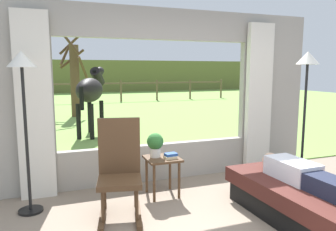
{
  "coord_description": "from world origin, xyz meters",
  "views": [
    {
      "loc": [
        -1.48,
        -2.26,
        1.66
      ],
      "look_at": [
        0.0,
        1.8,
        1.05
      ],
      "focal_mm": 34.24,
      "sensor_mm": 36.0,
      "label": 1
    }
  ],
  "objects_px": {
    "potted_plant": "(155,143)",
    "horse": "(91,91)",
    "pasture_tree": "(75,77)",
    "floor_lamp_right": "(307,78)",
    "book_stack": "(171,156)",
    "floor_lamp_left": "(23,84)",
    "reclining_person": "(305,175)",
    "rocking_chair": "(120,169)",
    "recliner_sofa": "(300,200)",
    "side_table": "(162,164)"
  },
  "relations": [
    {
      "from": "recliner_sofa",
      "to": "side_table",
      "type": "height_order",
      "value": "side_table"
    },
    {
      "from": "recliner_sofa",
      "to": "pasture_tree",
      "type": "xyz_separation_m",
      "value": [
        -1.76,
        9.1,
        1.21
      ]
    },
    {
      "from": "reclining_person",
      "to": "floor_lamp_right",
      "type": "relative_size",
      "value": 0.74
    },
    {
      "from": "recliner_sofa",
      "to": "potted_plant",
      "type": "height_order",
      "value": "potted_plant"
    },
    {
      "from": "horse",
      "to": "pasture_tree",
      "type": "bearing_deg",
      "value": 116.72
    },
    {
      "from": "floor_lamp_left",
      "to": "side_table",
      "type": "bearing_deg",
      "value": -1.91
    },
    {
      "from": "book_stack",
      "to": "pasture_tree",
      "type": "bearing_deg",
      "value": 94.45
    },
    {
      "from": "horse",
      "to": "recliner_sofa",
      "type": "bearing_deg",
      "value": -48.93
    },
    {
      "from": "rocking_chair",
      "to": "potted_plant",
      "type": "xyz_separation_m",
      "value": [
        0.57,
        0.45,
        0.16
      ]
    },
    {
      "from": "side_table",
      "to": "book_stack",
      "type": "bearing_deg",
      "value": -38.41
    },
    {
      "from": "recliner_sofa",
      "to": "pasture_tree",
      "type": "height_order",
      "value": "pasture_tree"
    },
    {
      "from": "recliner_sofa",
      "to": "pasture_tree",
      "type": "bearing_deg",
      "value": 99.48
    },
    {
      "from": "book_stack",
      "to": "floor_lamp_left",
      "type": "height_order",
      "value": "floor_lamp_left"
    },
    {
      "from": "potted_plant",
      "to": "horse",
      "type": "height_order",
      "value": "horse"
    },
    {
      "from": "rocking_chair",
      "to": "side_table",
      "type": "bearing_deg",
      "value": 42.91
    },
    {
      "from": "pasture_tree",
      "to": "side_table",
      "type": "bearing_deg",
      "value": -86.14
    },
    {
      "from": "pasture_tree",
      "to": "floor_lamp_right",
      "type": "bearing_deg",
      "value": -72.37
    },
    {
      "from": "reclining_person",
      "to": "recliner_sofa",
      "type": "bearing_deg",
      "value": 88.54
    },
    {
      "from": "floor_lamp_left",
      "to": "recliner_sofa",
      "type": "bearing_deg",
      "value": -23.35
    },
    {
      "from": "floor_lamp_right",
      "to": "reclining_person",
      "type": "bearing_deg",
      "value": -131.53
    },
    {
      "from": "potted_plant",
      "to": "horse",
      "type": "distance_m",
      "value": 4.3
    },
    {
      "from": "recliner_sofa",
      "to": "horse",
      "type": "bearing_deg",
      "value": 105.0
    },
    {
      "from": "reclining_person",
      "to": "floor_lamp_right",
      "type": "distance_m",
      "value": 1.64
    },
    {
      "from": "book_stack",
      "to": "pasture_tree",
      "type": "xyz_separation_m",
      "value": [
        -0.62,
        7.99,
        0.87
      ]
    },
    {
      "from": "reclining_person",
      "to": "floor_lamp_left",
      "type": "bearing_deg",
      "value": 154.35
    },
    {
      "from": "rocking_chair",
      "to": "side_table",
      "type": "xyz_separation_m",
      "value": [
        0.65,
        0.39,
        -0.12
      ]
    },
    {
      "from": "horse",
      "to": "book_stack",
      "type": "bearing_deg",
      "value": -59.02
    },
    {
      "from": "side_table",
      "to": "potted_plant",
      "type": "height_order",
      "value": "potted_plant"
    },
    {
      "from": "side_table",
      "to": "book_stack",
      "type": "xyz_separation_m",
      "value": [
        0.09,
        -0.07,
        0.13
      ]
    },
    {
      "from": "side_table",
      "to": "book_stack",
      "type": "relative_size",
      "value": 3.05
    },
    {
      "from": "book_stack",
      "to": "horse",
      "type": "bearing_deg",
      "value": 96.36
    },
    {
      "from": "rocking_chair",
      "to": "pasture_tree",
      "type": "bearing_deg",
      "value": 101.46
    },
    {
      "from": "book_stack",
      "to": "reclining_person",
      "type": "bearing_deg",
      "value": -45.59
    },
    {
      "from": "side_table",
      "to": "floor_lamp_right",
      "type": "xyz_separation_m",
      "value": [
        2.07,
        -0.28,
        1.13
      ]
    },
    {
      "from": "horse",
      "to": "floor_lamp_left",
      "type": "bearing_deg",
      "value": -81.46
    },
    {
      "from": "floor_lamp_left",
      "to": "horse",
      "type": "distance_m",
      "value": 4.46
    },
    {
      "from": "pasture_tree",
      "to": "book_stack",
      "type": "bearing_deg",
      "value": -85.55
    },
    {
      "from": "side_table",
      "to": "potted_plant",
      "type": "xyz_separation_m",
      "value": [
        -0.08,
        0.06,
        0.28
      ]
    },
    {
      "from": "recliner_sofa",
      "to": "rocking_chair",
      "type": "distance_m",
      "value": 2.06
    },
    {
      "from": "floor_lamp_right",
      "to": "book_stack",
      "type": "bearing_deg",
      "value": 174.07
    },
    {
      "from": "side_table",
      "to": "pasture_tree",
      "type": "distance_m",
      "value": 8.0
    },
    {
      "from": "book_stack",
      "to": "recliner_sofa",
      "type": "bearing_deg",
      "value": -44.33
    },
    {
      "from": "reclining_person",
      "to": "rocking_chair",
      "type": "height_order",
      "value": "rocking_chair"
    },
    {
      "from": "reclining_person",
      "to": "rocking_chair",
      "type": "bearing_deg",
      "value": 154.29
    },
    {
      "from": "rocking_chair",
      "to": "horse",
      "type": "bearing_deg",
      "value": 99.25
    },
    {
      "from": "reclining_person",
      "to": "side_table",
      "type": "xyz_separation_m",
      "value": [
        -1.22,
        1.23,
        -0.1
      ]
    },
    {
      "from": "potted_plant",
      "to": "recliner_sofa",
      "type": "bearing_deg",
      "value": -43.55
    },
    {
      "from": "rocking_chair",
      "to": "floor_lamp_left",
      "type": "height_order",
      "value": "floor_lamp_left"
    },
    {
      "from": "recliner_sofa",
      "to": "horse",
      "type": "relative_size",
      "value": 0.97
    },
    {
      "from": "reclining_person",
      "to": "side_table",
      "type": "distance_m",
      "value": 1.74
    }
  ]
}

